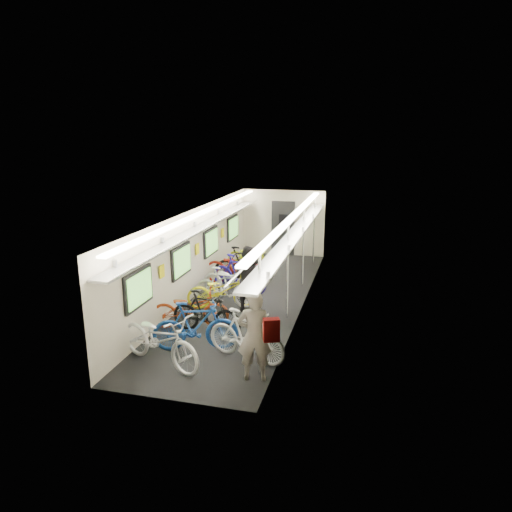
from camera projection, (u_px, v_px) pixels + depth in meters
The scene contains 16 objects.
train_car_shell at pixel (242, 234), 12.66m from camera, with size 10.00×10.00×10.00m.
bicycle_0 at pixel (160, 339), 8.67m from camera, with size 0.72×2.06×1.08m, color silver.
bicycle_1 at pixel (195, 326), 9.29m from camera, with size 0.50×1.76×1.05m, color navy.
bicycle_2 at pixel (190, 308), 10.41m from camera, with size 0.62×1.78×0.93m, color #953010.
bicycle_3 at pixel (206, 313), 10.08m from camera, with size 0.47×1.66×1.00m, color black.
bicycle_4 at pixel (222, 290), 11.63m from camera, with size 0.62×1.78×0.94m, color yellow.
bicycle_5 at pixel (226, 287), 11.70m from camera, with size 0.49×1.74×1.05m, color silver.
bicycle_6 at pixel (232, 282), 12.10m from camera, with size 0.69×1.97×1.04m, color #B3B3B8.
bicycle_7 at pixel (239, 274), 12.81m from camera, with size 0.50×1.78×1.07m, color #221893.
bicycle_8 at pixel (238, 267), 13.42m from camera, with size 0.71×2.04×1.07m, color maroon.
bicycle_9 at pixel (245, 264), 13.63m from camera, with size 0.53×1.86×1.12m, color black.
bicycle_10 at pixel (251, 259), 14.49m from camera, with size 0.67×1.92×1.01m, color #BBC712.
bicycle_11 at pixel (246, 336), 8.87m from camera, with size 0.48×1.71×1.03m, color silver.
passenger_near at pixel (254, 336), 8.09m from camera, with size 0.61×0.40×1.69m, color gray.
passenger_mid at pixel (248, 279), 11.35m from camera, with size 0.82×0.64×1.68m, color black.
backpack at pixel (271, 330), 7.29m from camera, with size 0.26×0.14×0.38m, color #A21110.
Camera 1 is at (3.06, -11.21, 4.29)m, focal length 32.00 mm.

